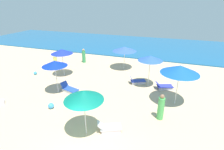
{
  "coord_description": "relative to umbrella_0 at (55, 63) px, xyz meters",
  "views": [
    {
      "loc": [
        2.83,
        -4.45,
        6.59
      ],
      "look_at": [
        -1.59,
        8.17,
        0.94
      ],
      "focal_mm": 28.27,
      "sensor_mm": 36.0,
      "label": 1
    }
  ],
  "objects": [
    {
      "name": "beachgoer_3",
      "position": [
        -3.26,
        4.3,
        -1.63
      ],
      "size": [
        0.36,
        0.36,
        1.62
      ],
      "rotation": [
        0.0,
        0.0,
        4.76
      ],
      "color": "#E8E367",
      "rests_on": "ground_plane"
    },
    {
      "name": "umbrella_4",
      "position": [
        8.59,
        1.33,
        0.14
      ],
      "size": [
        2.48,
        2.48,
        2.8
      ],
      "color": "silver",
      "rests_on": "ground_plane"
    },
    {
      "name": "lounge_chair_5_0",
      "position": [
        5.22,
        -2.8,
        -2.16
      ],
      "size": [
        1.43,
        1.1,
        0.57
      ],
      "rotation": [
        0.0,
        0.0,
        2.03
      ],
      "color": "silver",
      "rests_on": "ground_plane"
    },
    {
      "name": "beachgoer_1",
      "position": [
        -1.51,
        7.18,
        -1.65
      ],
      "size": [
        0.54,
        0.54,
        1.6
      ],
      "rotation": [
        0.0,
        0.0,
        5.56
      ],
      "color": "#379357",
      "rests_on": "ground_plane"
    },
    {
      "name": "lounge_chair_3_0",
      "position": [
        5.44,
        3.62,
        -2.14
      ],
      "size": [
        1.46,
        1.11,
        0.68
      ],
      "rotation": [
        0.0,
        0.0,
        2.02
      ],
      "color": "silver",
      "rests_on": "ground_plane"
    },
    {
      "name": "beach_ball_2",
      "position": [
        0.87,
        -2.03,
        -2.19
      ],
      "size": [
        0.38,
        0.38,
        0.38
      ],
      "primitive_type": "sphere",
      "color": "#3E9DE1",
      "rests_on": "ground_plane"
    },
    {
      "name": "umbrella_3",
      "position": [
        6.42,
        3.4,
        0.05
      ],
      "size": [
        1.96,
        1.96,
        2.63
      ],
      "color": "silver",
      "rests_on": "ground_plane"
    },
    {
      "name": "beachgoer_2",
      "position": [
        7.76,
        -0.79,
        -1.61
      ],
      "size": [
        0.54,
        0.54,
        1.66
      ],
      "rotation": [
        0.0,
        0.0,
        0.85
      ],
      "color": "#4BB259",
      "rests_on": "ground_plane"
    },
    {
      "name": "umbrella_0",
      "position": [
        0.0,
        0.0,
        0.0
      ],
      "size": [
        1.84,
        1.84,
        2.59
      ],
      "color": "silver",
      "rests_on": "ground_plane"
    },
    {
      "name": "lounge_chair_0_0",
      "position": [
        0.75,
        0.39,
        -2.12
      ],
      "size": [
        1.59,
        0.99,
        0.7
      ],
      "rotation": [
        0.0,
        0.0,
        1.29
      ],
      "color": "silver",
      "rests_on": "ground_plane"
    },
    {
      "name": "umbrella_6",
      "position": [
        -1.44,
        3.04,
        -0.02
      ],
      "size": [
        1.97,
        1.97,
        2.58
      ],
      "color": "silver",
      "rests_on": "ground_plane"
    },
    {
      "name": "cooler_box_1",
      "position": [
        -2.69,
        -2.78,
        -2.23
      ],
      "size": [
        0.61,
        0.6,
        0.3
      ],
      "primitive_type": "cube",
      "rotation": [
        0.0,
        0.0,
        3.87
      ],
      "color": "silver",
      "rests_on": "ground_plane"
    },
    {
      "name": "umbrella_5",
      "position": [
        4.18,
        -3.45,
        -0.03
      ],
      "size": [
        1.98,
        1.98,
        2.61
      ],
      "color": "silver",
      "rests_on": "ground_plane"
    },
    {
      "name": "beach_ball_0",
      "position": [
        -4.21,
        2.31,
        -2.22
      ],
      "size": [
        0.32,
        0.32,
        0.32
      ],
      "primitive_type": "sphere",
      "color": "#3EA3D6",
      "rests_on": "ground_plane"
    },
    {
      "name": "lounge_chair_3_1",
      "position": [
        7.67,
        3.34,
        -2.14
      ],
      "size": [
        1.49,
        1.07,
        0.6
      ],
      "rotation": [
        0.0,
        0.0,
        1.93
      ],
      "color": "silver",
      "rests_on": "ground_plane"
    },
    {
      "name": "umbrella_1",
      "position": [
        3.41,
        6.71,
        -0.27
      ],
      "size": [
        2.41,
        2.41,
        2.34
      ],
      "color": "silver",
      "rests_on": "ground_plane"
    },
    {
      "name": "ocean",
      "position": [
        5.12,
        17.4,
        -2.32
      ],
      "size": [
        60.0,
        13.99,
        0.12
      ],
      "primitive_type": "cube",
      "color": "#1D5F93",
      "rests_on": "ground_plane"
    }
  ]
}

